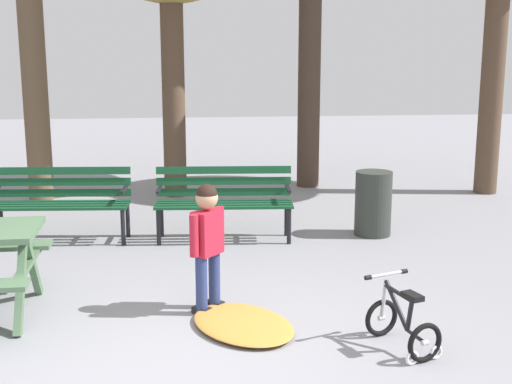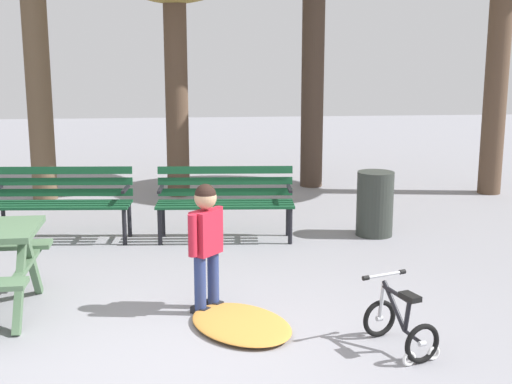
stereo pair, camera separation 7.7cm
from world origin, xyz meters
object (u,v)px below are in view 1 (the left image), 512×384
Objects in this scene: child_standing at (207,237)px; kids_bicycle at (403,324)px; trash_bin at (373,203)px; park_bench_left at (224,197)px; park_bench_far_left at (61,198)px.

kids_bicycle is (1.42, -0.92, -0.46)m from child_standing.
child_standing is 1.43× the size of trash_bin.
park_bench_left is at bearing 83.01° from child_standing.
park_bench_left reaches higher than trash_bin.
child_standing reaches higher than trash_bin.
park_bench_far_left reaches higher than trash_bin.
trash_bin is at bearing -2.62° from park_bench_far_left.
kids_bicycle is at bearing -70.39° from park_bench_left.
trash_bin is (3.70, -0.17, -0.12)m from park_bench_far_left.
park_bench_left is at bearing -4.64° from park_bench_far_left.
child_standing reaches higher than park_bench_far_left.
kids_bicycle is 3.27m from trash_bin.
park_bench_left is (1.90, -0.15, 0.00)m from park_bench_far_left.
kids_bicycle is (1.14, -3.21, -0.31)m from park_bench_left.
trash_bin is (2.08, 2.27, -0.27)m from child_standing.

